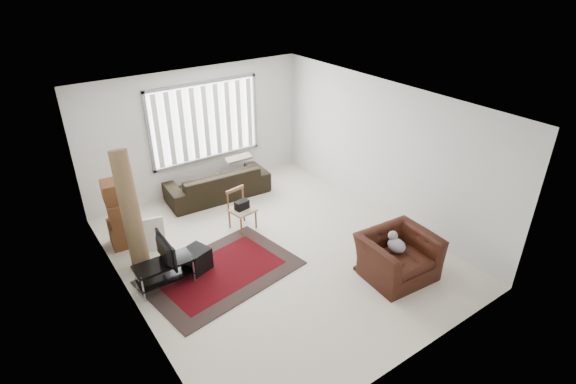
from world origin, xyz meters
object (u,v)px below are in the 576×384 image
sofa (217,179)px  side_chair (241,208)px  moving_boxes (122,216)px  tv_stand (164,269)px  armchair (398,253)px

sofa → side_chair: sofa is taller
moving_boxes → side_chair: moving_boxes is taller
moving_boxes → side_chair: 2.15m
tv_stand → armchair: armchair is taller
side_chair → armchair: bearing=-72.8°
tv_stand → armchair: bearing=-30.9°
tv_stand → side_chair: size_ratio=1.15×
sofa → side_chair: (-0.21, -1.41, 0.02)m
tv_stand → side_chair: side_chair is taller
armchair → moving_boxes: bearing=138.4°
armchair → sofa: bearing=109.8°
tv_stand → sofa: 3.04m
moving_boxes → sofa: 2.32m
tv_stand → sofa: (2.08, 2.22, 0.09)m
side_chair → sofa: bearing=72.5°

